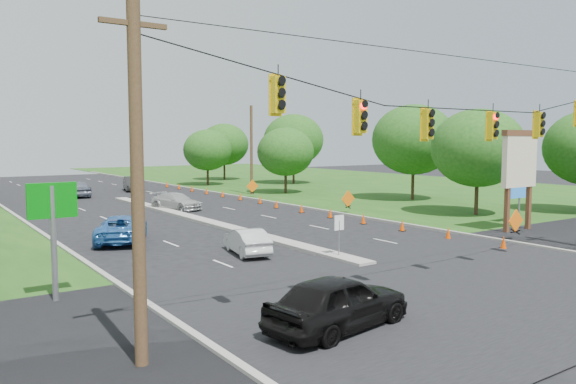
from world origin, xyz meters
TOP-DOWN VIEW (x-y plane):
  - ground at (0.00, 0.00)m, footprint 160.00×160.00m
  - grass_right at (30.00, 20.00)m, footprint 40.00×160.00m
  - cross_street at (0.00, 0.00)m, footprint 160.00×14.00m
  - curb_left at (-10.10, 30.00)m, footprint 0.25×110.00m
  - curb_right at (10.10, 30.00)m, footprint 0.25×110.00m
  - median at (0.00, 21.00)m, footprint 1.00×34.00m
  - median_sign at (0.00, 6.00)m, footprint 0.55×0.06m
  - signal_span at (-0.05, -1.00)m, footprint 25.60×0.32m
  - utility_pole_far_right at (12.50, 35.00)m, footprint 0.28×0.28m
  - pylon_sign at (14.31, 6.20)m, footprint 5.90×2.30m
  - cone_0 at (8.29, 3.00)m, footprint 0.32×0.32m
  - cone_1 at (8.29, 6.50)m, footprint 0.32×0.32m
  - cone_2 at (8.29, 10.00)m, footprint 0.32×0.32m
  - cone_3 at (8.29, 13.50)m, footprint 0.32×0.32m
  - cone_4 at (8.29, 17.00)m, footprint 0.32×0.32m
  - cone_5 at (8.29, 20.50)m, footprint 0.32×0.32m
  - cone_6 at (8.29, 24.00)m, footprint 0.32×0.32m
  - cone_7 at (8.89, 27.50)m, footprint 0.32×0.32m
  - cone_8 at (8.89, 31.00)m, footprint 0.32×0.32m
  - cone_9 at (8.89, 34.50)m, footprint 0.32×0.32m
  - cone_10 at (8.89, 38.00)m, footprint 0.32×0.32m
  - cone_11 at (8.89, 41.50)m, footprint 0.32×0.32m
  - cone_12 at (8.89, 45.00)m, footprint 0.32×0.32m
  - cone_13 at (8.89, 48.50)m, footprint 0.32×0.32m
  - work_sign_0 at (10.80, 4.00)m, footprint 1.27×0.58m
  - work_sign_1 at (10.80, 18.00)m, footprint 1.27×0.58m
  - work_sign_2 at (10.80, 32.00)m, footprint 1.27×0.58m
  - tree_7 at (18.00, 12.00)m, footprint 6.72×6.72m
  - tree_8 at (22.00, 22.00)m, footprint 7.56×7.56m
  - tree_9 at (16.00, 34.00)m, footprint 5.88×5.88m
  - tree_10 at (24.00, 44.00)m, footprint 7.56×7.56m
  - tree_11 at (20.00, 55.00)m, footprint 6.72×6.72m
  - tree_12 at (14.00, 48.00)m, footprint 5.88×5.88m
  - black_sedan at (-6.32, -1.62)m, footprint 5.12×2.74m
  - white_sedan at (-2.99, 9.39)m, footprint 2.13×4.03m
  - blue_pickup at (-6.97, 16.01)m, footprint 4.36×5.87m
  - silver_car_far at (1.20, 27.73)m, footprint 3.31×4.99m
  - silver_car_oncoming at (-2.77, 42.60)m, footprint 1.95×4.71m
  - dark_car_receding at (3.96, 46.07)m, footprint 2.69×5.02m

SIDE VIEW (x-z plane):
  - ground at x=0.00m, z-range 0.00..0.00m
  - grass_right at x=30.00m, z-range -0.03..0.03m
  - cross_street at x=0.00m, z-range -0.01..0.01m
  - curb_left at x=-10.10m, z-range -0.08..0.08m
  - curb_right at x=10.10m, z-range -0.08..0.08m
  - median at x=0.00m, z-range -0.09..0.09m
  - cone_0 at x=8.29m, z-range 0.00..0.70m
  - cone_1 at x=8.29m, z-range 0.00..0.70m
  - cone_2 at x=8.29m, z-range 0.00..0.70m
  - cone_3 at x=8.29m, z-range 0.00..0.70m
  - cone_4 at x=8.29m, z-range 0.00..0.70m
  - cone_5 at x=8.29m, z-range 0.00..0.70m
  - cone_6 at x=8.29m, z-range 0.00..0.70m
  - cone_7 at x=8.89m, z-range 0.00..0.70m
  - cone_8 at x=8.89m, z-range 0.00..0.70m
  - cone_9 at x=8.89m, z-range 0.00..0.70m
  - cone_10 at x=8.89m, z-range 0.00..0.70m
  - cone_11 at x=8.89m, z-range 0.00..0.70m
  - cone_12 at x=8.89m, z-range 0.00..0.70m
  - cone_13 at x=8.89m, z-range 0.00..0.70m
  - white_sedan at x=-2.99m, z-range 0.00..1.26m
  - silver_car_far at x=1.20m, z-range 0.00..1.34m
  - blue_pickup at x=-6.97m, z-range 0.00..1.48m
  - dark_car_receding at x=3.96m, z-range 0.00..1.57m
  - silver_car_oncoming at x=-2.77m, z-range 0.00..1.60m
  - black_sedan at x=-6.32m, z-range 0.00..1.66m
  - work_sign_0 at x=10.80m, z-range 0.41..1.78m
  - work_sign_1 at x=10.80m, z-range 0.41..1.78m
  - work_sign_2 at x=10.80m, z-range 0.41..1.78m
  - median_sign at x=0.00m, z-range 0.44..2.49m
  - pylon_sign at x=14.31m, z-range 0.94..7.06m
  - tree_9 at x=16.00m, z-range 0.91..7.77m
  - tree_12 at x=14.00m, z-range 0.91..7.77m
  - utility_pole_far_right at x=12.50m, z-range 0.00..9.00m
  - tree_7 at x=18.00m, z-range 1.04..8.88m
  - tree_11 at x=20.00m, z-range 1.04..8.88m
  - signal_span at x=-0.05m, z-range 0.47..9.47m
  - tree_8 at x=22.00m, z-range 1.17..9.99m
  - tree_10 at x=24.00m, z-range 1.17..9.99m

